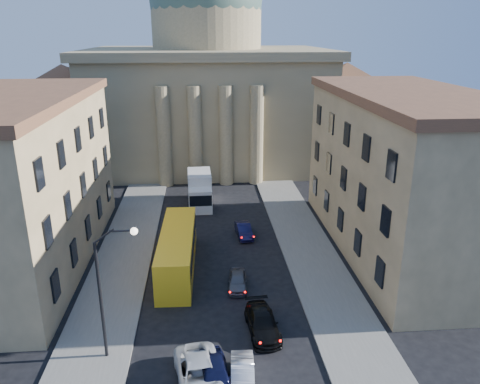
{
  "coord_description": "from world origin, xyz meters",
  "views": [
    {
      "loc": [
        -1.16,
        -17.1,
        19.54
      ],
      "look_at": [
        1.73,
        17.55,
        7.5
      ],
      "focal_mm": 35.0,
      "sensor_mm": 36.0,
      "label": 1
    }
  ],
  "objects_px": {
    "car_right_near": "(242,375)",
    "car_left_near": "(215,375)",
    "street_lamp": "(108,283)",
    "box_truck": "(200,190)",
    "city_bus": "(177,250)"
  },
  "relations": [
    {
      "from": "car_left_near",
      "to": "box_truck",
      "type": "height_order",
      "value": "box_truck"
    },
    {
      "from": "street_lamp",
      "to": "box_truck",
      "type": "height_order",
      "value": "street_lamp"
    },
    {
      "from": "car_right_near",
      "to": "car_left_near",
      "type": "bearing_deg",
      "value": -174.23
    },
    {
      "from": "street_lamp",
      "to": "city_bus",
      "type": "relative_size",
      "value": 0.73
    },
    {
      "from": "box_truck",
      "to": "city_bus",
      "type": "bearing_deg",
      "value": -98.58
    },
    {
      "from": "street_lamp",
      "to": "car_left_near",
      "type": "bearing_deg",
      "value": -26.75
    },
    {
      "from": "street_lamp",
      "to": "box_truck",
      "type": "relative_size",
      "value": 1.29
    },
    {
      "from": "street_lamp",
      "to": "city_bus",
      "type": "bearing_deg",
      "value": 73.01
    },
    {
      "from": "car_left_near",
      "to": "car_right_near",
      "type": "distance_m",
      "value": 1.63
    },
    {
      "from": "street_lamp",
      "to": "city_bus",
      "type": "distance_m",
      "value": 12.37
    },
    {
      "from": "street_lamp",
      "to": "city_bus",
      "type": "height_order",
      "value": "street_lamp"
    },
    {
      "from": "car_left_near",
      "to": "car_right_near",
      "type": "xyz_separation_m",
      "value": [
        1.62,
        0.06,
        -0.14
      ]
    },
    {
      "from": "street_lamp",
      "to": "box_truck",
      "type": "bearing_deg",
      "value": 78.69
    },
    {
      "from": "street_lamp",
      "to": "car_left_near",
      "type": "xyz_separation_m",
      "value": [
        6.17,
        -3.11,
        -4.51
      ]
    },
    {
      "from": "box_truck",
      "to": "street_lamp",
      "type": "bearing_deg",
      "value": -102.84
    }
  ]
}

